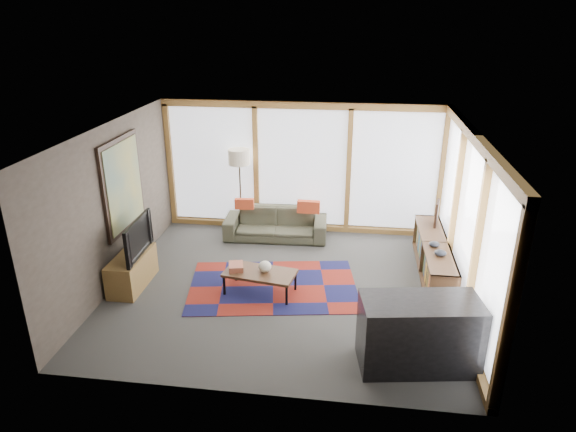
# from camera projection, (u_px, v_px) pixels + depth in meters

# --- Properties ---
(ground) EXTENTS (5.50, 5.50, 0.00)m
(ground) POSITION_uv_depth(u_px,v_px,m) (285.00, 288.00, 8.34)
(ground) COLOR #30302D
(ground) RESTS_ON ground
(room_envelope) EXTENTS (5.52, 5.02, 2.62)m
(room_envelope) POSITION_uv_depth(u_px,v_px,m) (320.00, 188.00, 8.21)
(room_envelope) COLOR #3B332C
(room_envelope) RESTS_ON ground
(rug) EXTENTS (2.94, 2.14, 0.01)m
(rug) POSITION_uv_depth(u_px,v_px,m) (273.00, 286.00, 8.38)
(rug) COLOR maroon
(rug) RESTS_ON ground
(sofa) EXTENTS (2.02, 0.86, 0.58)m
(sofa) POSITION_uv_depth(u_px,v_px,m) (276.00, 224.00, 10.07)
(sofa) COLOR #323425
(sofa) RESTS_ON ground
(pillow_left) EXTENTS (0.38, 0.15, 0.21)m
(pillow_left) POSITION_uv_depth(u_px,v_px,m) (244.00, 204.00, 9.99)
(pillow_left) COLOR #B63D1F
(pillow_left) RESTS_ON sofa
(pillow_right) EXTENTS (0.44, 0.14, 0.24)m
(pillow_right) POSITION_uv_depth(u_px,v_px,m) (309.00, 207.00, 9.80)
(pillow_right) COLOR #B63D1F
(pillow_right) RESTS_ON sofa
(floor_lamp) EXTENTS (0.43, 0.43, 1.70)m
(floor_lamp) POSITION_uv_depth(u_px,v_px,m) (240.00, 191.00, 10.19)
(floor_lamp) COLOR black
(floor_lamp) RESTS_ON ground
(coffee_table) EXTENTS (1.19, 0.73, 0.37)m
(coffee_table) POSITION_uv_depth(u_px,v_px,m) (260.00, 282.00, 8.13)
(coffee_table) COLOR #382114
(coffee_table) RESTS_ON ground
(book_stack) EXTENTS (0.28, 0.32, 0.09)m
(book_stack) POSITION_uv_depth(u_px,v_px,m) (236.00, 267.00, 8.12)
(book_stack) COLOR brown
(book_stack) RESTS_ON coffee_table
(vase) EXTENTS (0.21, 0.21, 0.18)m
(vase) POSITION_uv_depth(u_px,v_px,m) (265.00, 267.00, 8.04)
(vase) COLOR beige
(vase) RESTS_ON coffee_table
(bookshelf) EXTENTS (0.44, 2.42, 0.60)m
(bookshelf) POSITION_uv_depth(u_px,v_px,m) (434.00, 258.00, 8.66)
(bookshelf) COLOR #382114
(bookshelf) RESTS_ON ground
(bowl_a) EXTENTS (0.21, 0.21, 0.09)m
(bowl_a) POSITION_uv_depth(u_px,v_px,m) (440.00, 253.00, 8.05)
(bowl_a) COLOR black
(bowl_a) RESTS_ON bookshelf
(bowl_b) EXTENTS (0.18, 0.18, 0.09)m
(bowl_b) POSITION_uv_depth(u_px,v_px,m) (434.00, 244.00, 8.36)
(bowl_b) COLOR black
(bowl_b) RESTS_ON bookshelf
(shelf_picture) EXTENTS (0.12, 0.34, 0.45)m
(shelf_picture) POSITION_uv_depth(u_px,v_px,m) (437.00, 213.00, 9.14)
(shelf_picture) COLOR black
(shelf_picture) RESTS_ON bookshelf
(tv_console) EXTENTS (0.45, 1.08, 0.54)m
(tv_console) POSITION_uv_depth(u_px,v_px,m) (132.00, 270.00, 8.32)
(tv_console) COLOR brown
(tv_console) RESTS_ON ground
(television) EXTENTS (0.18, 1.06, 0.61)m
(television) POSITION_uv_depth(u_px,v_px,m) (132.00, 237.00, 8.14)
(television) COLOR black
(television) RESTS_ON tv_console
(bar_counter) EXTENTS (1.55, 0.90, 0.92)m
(bar_counter) POSITION_uv_depth(u_px,v_px,m) (419.00, 333.00, 6.38)
(bar_counter) COLOR black
(bar_counter) RESTS_ON ground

